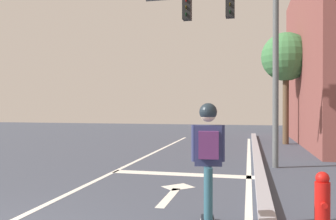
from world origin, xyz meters
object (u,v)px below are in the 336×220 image
object	(u,v)px
fire_hydrant	(322,200)
roadside_tree	(286,58)
skater	(208,148)
traffic_signal_mast	(240,36)

from	to	relation	value
fire_hydrant	roadside_tree	bearing A→B (deg)	86.84
skater	fire_hydrant	distance (m)	1.70
traffic_signal_mast	fire_hydrant	bearing A→B (deg)	-75.82
roadside_tree	skater	bearing A→B (deg)	-100.43
traffic_signal_mast	roadside_tree	bearing A→B (deg)	73.89
skater	roadside_tree	xyz separation A→B (m)	(2.12, 11.51, 2.71)
roadside_tree	traffic_signal_mast	bearing A→B (deg)	-106.11
traffic_signal_mast	roadside_tree	xyz separation A→B (m)	(1.83, 6.34, 0.22)
skater	roadside_tree	world-z (taller)	roadside_tree
skater	traffic_signal_mast	distance (m)	5.75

